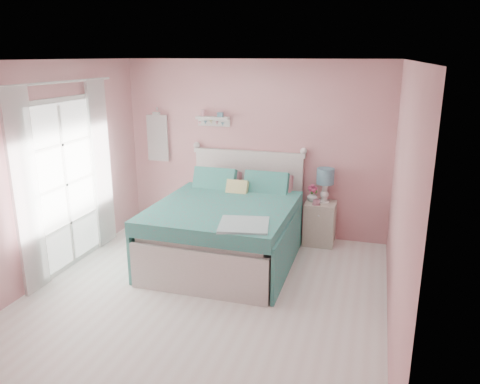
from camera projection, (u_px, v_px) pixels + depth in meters
The scene contains 13 objects.
floor at pixel (203, 299), 5.28m from camera, with size 4.50×4.50×0.00m, color white.
room_shell at pixel (199, 162), 4.83m from camera, with size 4.50×4.50×4.50m.
bed at pixel (227, 229), 6.23m from camera, with size 1.76×2.22×1.28m.
nightstand at pixel (320, 223), 6.76m from camera, with size 0.43×0.43×0.62m.
table_lamp at pixel (325, 179), 6.61m from camera, with size 0.25×0.25×0.49m.
vase at pixel (312, 196), 6.71m from camera, with size 0.15×0.15×0.15m, color white.
teacup at pixel (316, 202), 6.57m from camera, with size 0.10×0.10×0.08m, color #CC89A0.
roses at pixel (312, 189), 6.68m from camera, with size 0.14×0.11×0.12m.
wall_shelf at pixel (213, 119), 6.98m from camera, with size 0.50×0.15×0.25m.
hanging_dress at pixel (158, 138), 7.31m from camera, with size 0.34×0.03×0.72m, color white.
french_door at pixel (66, 185), 5.88m from camera, with size 0.04×1.32×2.16m.
curtain_near at pixel (26, 194), 5.15m from camera, with size 0.04×0.40×2.32m, color white.
curtain_far at pixel (101, 165), 6.52m from camera, with size 0.04×0.40×2.32m, color white.
Camera 1 is at (1.75, -4.41, 2.64)m, focal length 35.00 mm.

